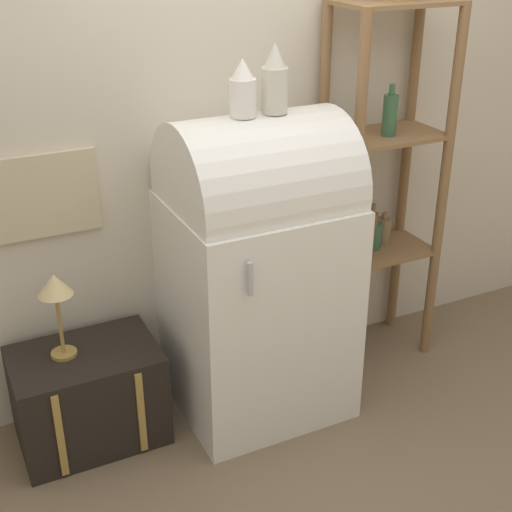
% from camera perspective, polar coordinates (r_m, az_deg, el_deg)
% --- Properties ---
extents(ground_plane, '(12.00, 12.00, 0.00)m').
position_cam_1_polar(ground_plane, '(3.39, 1.75, -13.28)').
color(ground_plane, '#7A664C').
extents(wall_back, '(7.00, 0.09, 2.70)m').
position_cam_1_polar(wall_back, '(3.25, -2.82, 11.72)').
color(wall_back, beige).
rests_on(wall_back, ground_plane).
extents(refrigerator, '(0.75, 0.70, 1.41)m').
position_cam_1_polar(refrigerator, '(3.16, 0.11, -0.77)').
color(refrigerator, white).
rests_on(refrigerator, ground_plane).
extents(suitcase_trunk, '(0.62, 0.44, 0.44)m').
position_cam_1_polar(suitcase_trunk, '(3.28, -13.25, -10.82)').
color(suitcase_trunk, black).
rests_on(suitcase_trunk, ground_plane).
extents(shelf_unit, '(0.56, 0.36, 1.80)m').
position_cam_1_polar(shelf_unit, '(3.53, 10.04, 6.19)').
color(shelf_unit, olive).
rests_on(shelf_unit, ground_plane).
extents(vase_left, '(0.11, 0.11, 0.23)m').
position_cam_1_polar(vase_left, '(2.86, -1.08, 13.16)').
color(vase_left, white).
rests_on(vase_left, refrigerator).
extents(vase_center, '(0.11, 0.11, 0.28)m').
position_cam_1_polar(vase_center, '(2.91, 1.50, 13.85)').
color(vase_center, beige).
rests_on(vase_center, refrigerator).
extents(desk_lamp, '(0.14, 0.14, 0.38)m').
position_cam_1_polar(desk_lamp, '(3.01, -15.74, -2.83)').
color(desk_lamp, '#AD8942').
rests_on(desk_lamp, suitcase_trunk).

